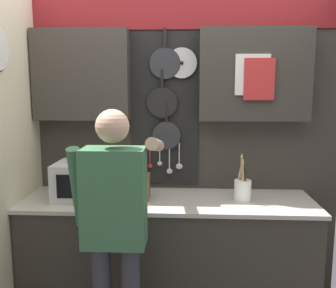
# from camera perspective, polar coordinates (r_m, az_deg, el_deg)

# --- Properties ---
(base_cabinet_counter) EXTENTS (2.19, 0.65, 0.91)m
(base_cabinet_counter) POSITION_cam_1_polar(r_m,az_deg,el_deg) (3.03, 0.04, -16.72)
(base_cabinet_counter) COLOR #38332D
(base_cabinet_counter) RESTS_ON ground_plane
(back_wall_unit) EXTENTS (2.76, 0.23, 2.53)m
(back_wall_unit) POSITION_cam_1_polar(r_m,az_deg,el_deg) (3.04, 0.49, 4.44)
(back_wall_unit) COLOR #38332D
(back_wall_unit) RESTS_ON ground_plane
(microwave) EXTENTS (0.52, 0.36, 0.28)m
(microwave) POSITION_cam_1_polar(r_m,az_deg,el_deg) (2.91, -11.68, -5.47)
(microwave) COLOR silver
(microwave) RESTS_ON base_cabinet_counter
(knife_block) EXTENTS (0.11, 0.15, 0.27)m
(knife_block) POSITION_cam_1_polar(r_m,az_deg,el_deg) (2.84, -3.97, -6.46)
(knife_block) COLOR brown
(knife_block) RESTS_ON base_cabinet_counter
(utensil_crock) EXTENTS (0.13, 0.13, 0.35)m
(utensil_crock) POSITION_cam_1_polar(r_m,az_deg,el_deg) (2.86, 11.29, -6.71)
(utensil_crock) COLOR white
(utensil_crock) RESTS_ON base_cabinet_counter
(person) EXTENTS (0.54, 0.64, 1.63)m
(person) POSITION_cam_1_polar(r_m,az_deg,el_deg) (2.34, -8.10, -11.05)
(person) COLOR #383842
(person) RESTS_ON ground_plane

